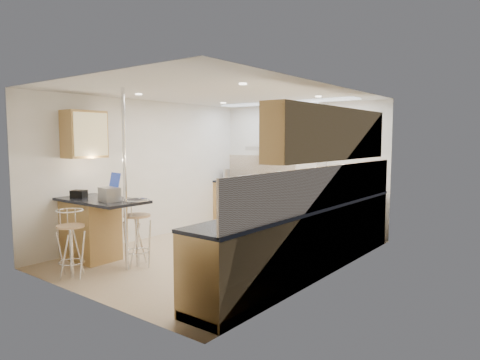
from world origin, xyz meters
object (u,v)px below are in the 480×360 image
Objects in this scene: laptop at (110,194)px; bread_bin at (262,206)px; microwave at (321,191)px; bar_stool_end at (137,233)px; bar_stool_near at (71,243)px.

laptop is 0.73× the size of bread_bin.
bread_bin is (2.22, 0.54, -0.02)m from laptop.
microwave is 1.94× the size of laptop.
microwave reaches higher than laptop.
microwave is 1.43× the size of bread_bin.
bar_stool_end is at bearing 121.66° from microwave.
bar_stool_near is 2.31× the size of bread_bin.
laptop is 0.32× the size of bar_stool_near.
bar_stool_near is 0.90m from bar_stool_end.
microwave is 0.62× the size of bar_stool_near.
laptop reaches higher than bar_stool_near.
microwave is 3.45m from bar_stool_near.
bar_stool_near is at bearing -134.17° from bread_bin.
bread_bin is at bearing -74.10° from bar_stool_end.
laptop is 0.83m from bar_stool_near.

